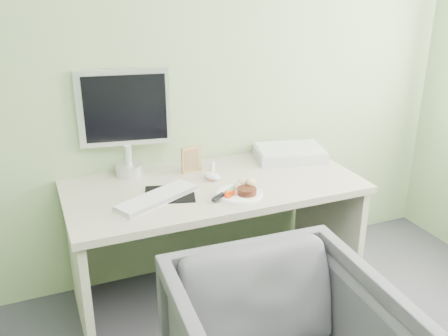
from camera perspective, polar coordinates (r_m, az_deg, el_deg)
name	(u,v)px	position (r m, az deg, el deg)	size (l,w,h in m)	color
wall_back	(189,59)	(2.89, -3.97, 12.37)	(3.50, 3.50, 0.00)	gray
desk	(214,213)	(2.81, -1.10, -5.20)	(1.60, 0.75, 0.73)	#B9AC9B
plate	(240,194)	(2.59, 1.79, -2.99)	(0.24, 0.24, 0.01)	white
steak	(247,191)	(2.57, 2.63, -2.67)	(0.10, 0.10, 0.03)	black
potato_pile	(242,183)	(2.63, 2.12, -1.78)	(0.10, 0.07, 0.05)	tan
carrot_heap	(229,193)	(2.54, 0.59, -2.85)	(0.05, 0.05, 0.03)	#FF3F05
steak_knife	(223,194)	(2.54, -0.17, -3.04)	(0.21, 0.15, 0.02)	silver
mousepad	(170,194)	(2.61, -6.22, -2.97)	(0.26, 0.23, 0.00)	black
keyboard	(157,197)	(2.55, -7.62, -3.32)	(0.46, 0.13, 0.02)	white
computer_mouse	(212,176)	(2.77, -1.38, -0.92)	(0.06, 0.11, 0.04)	white
photo_frame	(191,159)	(2.86, -3.76, 1.01)	(0.12, 0.01, 0.16)	olive
eyedrop_bottle	(213,166)	(2.88, -1.31, 0.25)	(0.03, 0.03, 0.07)	white
scanner	(290,154)	(3.10, 7.50, 1.62)	(0.41, 0.27, 0.06)	#B6B7BD
monitor	(125,117)	(2.80, -11.29, 5.75)	(0.50, 0.17, 0.60)	silver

